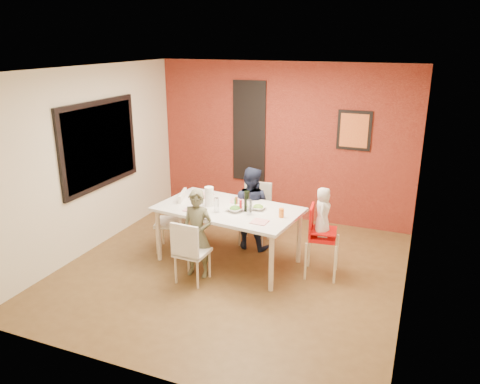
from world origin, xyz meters
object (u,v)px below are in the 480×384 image
at_px(dining_table, 228,213).
at_px(child_far, 251,208).
at_px(chair_far, 256,209).
at_px(chair_left, 176,218).
at_px(toddler, 323,212).
at_px(child_near, 197,234).
at_px(chair_near, 189,249).
at_px(wine_bottle, 247,201).
at_px(high_chair, 319,234).
at_px(paper_towel_roll, 209,197).

height_order(dining_table, child_far, child_far).
distance_m(chair_far, chair_left, 1.25).
bearing_deg(toddler, child_near, 105.80).
height_order(chair_far, toddler, toddler).
bearing_deg(chair_left, chair_near, 21.86).
height_order(dining_table, wine_bottle, wine_bottle).
distance_m(dining_table, child_near, 0.59).
relative_size(dining_table, toddler, 3.13).
distance_m(dining_table, chair_left, 0.90).
height_order(dining_table, high_chair, high_chair).
distance_m(dining_table, paper_towel_roll, 0.35).
bearing_deg(chair_left, child_far, 100.97).
bearing_deg(child_near, toddler, 21.06).
relative_size(chair_far, paper_towel_roll, 3.37).
bearing_deg(high_chair, chair_near, 112.53).
bearing_deg(high_chair, dining_table, 86.59).
distance_m(dining_table, child_far, 0.60).
xyz_separation_m(toddler, wine_bottle, (-1.02, -0.11, 0.05)).
bearing_deg(paper_towel_roll, wine_bottle, 0.71).
xyz_separation_m(chair_near, child_far, (0.34, 1.34, 0.15)).
bearing_deg(chair_near, toddler, -148.07).
bearing_deg(dining_table, chair_far, 82.17).
relative_size(chair_near, toddler, 1.30).
relative_size(child_near, child_far, 0.95).
bearing_deg(paper_towel_roll, chair_left, 171.93).
xyz_separation_m(dining_table, child_far, (0.12, 0.57, -0.11)).
height_order(chair_near, paper_towel_roll, paper_towel_roll).
relative_size(toddler, paper_towel_roll, 2.37).
bearing_deg(chair_near, child_near, -88.38).
bearing_deg(child_near, chair_far, 75.08).
xyz_separation_m(chair_left, toddler, (2.18, 0.04, 0.39)).
bearing_deg(chair_left, wine_bottle, 69.59).
bearing_deg(high_chair, chair_left, 83.53).
bearing_deg(high_chair, toddler, -84.45).
distance_m(chair_left, toddler, 2.21).
bearing_deg(child_near, paper_towel_roll, 95.76).
relative_size(toddler, wine_bottle, 2.35).
distance_m(toddler, paper_towel_roll, 1.59).
xyz_separation_m(high_chair, toddler, (0.03, 0.01, 0.32)).
xyz_separation_m(chair_near, child_near, (0.00, 0.24, 0.12)).
xyz_separation_m(chair_far, child_near, (-0.33, -1.35, 0.08)).
relative_size(high_chair, child_far, 0.77).
height_order(chair_left, child_near, child_near).
distance_m(dining_table, high_chair, 1.29).
height_order(chair_near, wine_bottle, wine_bottle).
bearing_deg(child_far, child_near, 76.35).
xyz_separation_m(chair_left, wine_bottle, (1.16, -0.08, 0.44)).
height_order(chair_near, child_far, child_far).
xyz_separation_m(child_near, paper_towel_roll, (-0.06, 0.51, 0.35)).
bearing_deg(wine_bottle, high_chair, 6.15).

